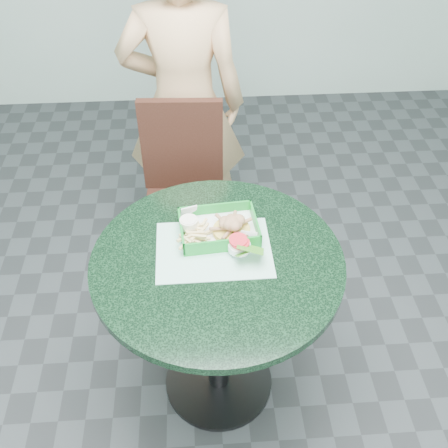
{
  "coord_description": "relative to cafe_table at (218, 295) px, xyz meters",
  "views": [
    {
      "loc": [
        -0.06,
        -1.22,
        2.03
      ],
      "look_at": [
        0.03,
        0.1,
        0.83
      ],
      "focal_mm": 42.0,
      "sensor_mm": 36.0,
      "label": 1
    }
  ],
  "objects": [
    {
      "name": "fries_pile",
      "position": [
        -0.07,
        0.1,
        0.21
      ],
      "size": [
        0.12,
        0.13,
        0.04
      ],
      "primitive_type": null,
      "rotation": [
        0.0,
        0.0,
        0.13
      ],
      "color": "#E8CA7F",
      "rests_on": "food_basket"
    },
    {
      "name": "cafe_table",
      "position": [
        0.0,
        0.0,
        0.0
      ],
      "size": [
        0.86,
        0.86,
        0.75
      ],
      "color": "#262628",
      "rests_on": "floor"
    },
    {
      "name": "garnish_cup",
      "position": [
        0.07,
        0.01,
        0.21
      ],
      "size": [
        0.11,
        0.11,
        0.04
      ],
      "rotation": [
        0.0,
        0.0,
        0.14
      ],
      "color": "white",
      "rests_on": "food_basket"
    },
    {
      "name": "floor",
      "position": [
        0.0,
        0.0,
        -0.58
      ],
      "size": [
        4.0,
        5.0,
        0.02
      ],
      "primitive_type": "cube",
      "color": "#303335",
      "rests_on": "ground"
    },
    {
      "name": "crab_sandwich",
      "position": [
        0.05,
        0.1,
        0.22
      ],
      "size": [
        0.13,
        0.13,
        0.08
      ],
      "rotation": [
        0.0,
        0.0,
        -0.34
      ],
      "color": "gold",
      "rests_on": "food_basket"
    },
    {
      "name": "sauce_ramekin",
      "position": [
        -0.09,
        0.14,
        0.22
      ],
      "size": [
        0.06,
        0.06,
        0.04
      ],
      "rotation": [
        0.0,
        0.0,
        -0.41
      ],
      "color": "white",
      "rests_on": "food_basket"
    },
    {
      "name": "diner_person",
      "position": [
        -0.1,
        0.97,
        0.27
      ],
      "size": [
        0.65,
        0.45,
        1.71
      ],
      "primitive_type": "imported",
      "rotation": [
        0.0,
        0.0,
        3.08
      ],
      "color": "tan",
      "rests_on": "floor"
    },
    {
      "name": "placemat",
      "position": [
        -0.01,
        0.04,
        0.17
      ],
      "size": [
        0.39,
        0.3,
        0.0
      ],
      "primitive_type": "cube",
      "rotation": [
        0.0,
        0.0,
        0.01
      ],
      "color": "#9DDAC5",
      "rests_on": "cafe_table"
    },
    {
      "name": "food_basket",
      "position": [
        0.01,
        0.12,
        0.19
      ],
      "size": [
        0.27,
        0.2,
        0.05
      ],
      "rotation": [
        0.0,
        0.0,
        0.09
      ],
      "color": "#128C29",
      "rests_on": "placemat"
    },
    {
      "name": "dining_chair",
      "position": [
        -0.12,
        0.7,
        -0.05
      ],
      "size": [
        0.37,
        0.37,
        0.93
      ],
      "rotation": [
        0.0,
        0.0,
        -0.05
      ],
      "color": "black",
      "rests_on": "floor"
    }
  ]
}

